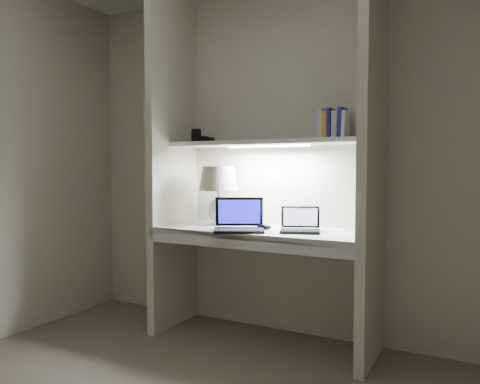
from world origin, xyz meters
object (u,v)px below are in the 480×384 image
Objects in this scene: table_lamp at (218,185)px; laptop_netbook at (300,226)px; speaker at (253,214)px; book_row at (333,125)px; laptop_main at (239,223)px.

table_lamp reaches higher than laptop_netbook.
speaker is 0.88m from book_row.
book_row is (0.16, 0.16, 0.65)m from laptop_netbook.
table_lamp is 2.11× the size of book_row.
speaker is (0.19, 0.18, -0.21)m from table_lamp.
table_lamp reaches higher than speaker.
laptop_netbook is at bearing -5.61° from table_lamp.
laptop_main is at bearing 179.76° from laptop_netbook.
book_row is (0.62, -0.08, 0.61)m from speaker.
laptop_main reaches higher than laptop_netbook.
speaker is 0.75× the size of book_row.
table_lamp is 0.33m from speaker.
table_lamp is 0.91m from book_row.
table_lamp is 1.03× the size of laptop_main.
book_row is at bearing 25.21° from laptop_netbook.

